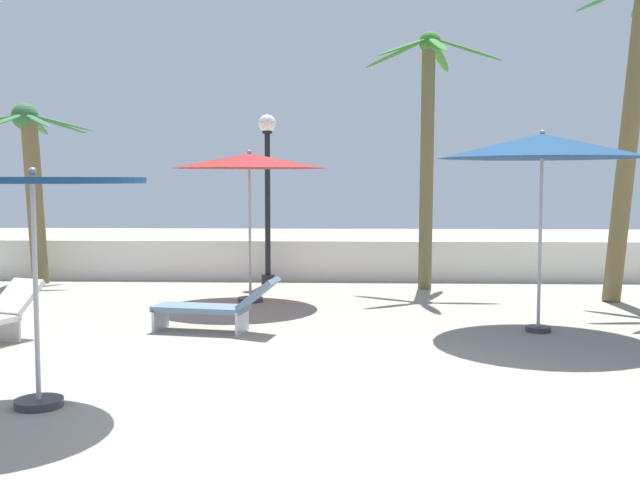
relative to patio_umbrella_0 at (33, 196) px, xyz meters
name	(u,v)px	position (x,y,z in m)	size (l,w,h in m)	color
ground_plane	(307,399)	(2.68, 0.37, -2.12)	(56.00, 56.00, 0.00)	#9E9384
boundary_wall	(331,261)	(2.68, 9.88, -1.67)	(25.20, 0.30, 0.90)	silver
patio_umbrella_0	(33,196)	(0.00, 0.00, 0.00)	(2.19, 2.19, 2.40)	#333338
patio_umbrella_1	(542,147)	(5.94, 4.08, 0.64)	(3.05, 3.05, 3.01)	#333338
patio_umbrella_2	(249,162)	(1.26, 6.75, 0.48)	(2.87, 2.87, 2.82)	#333338
palm_tree_0	(427,130)	(4.70, 8.60, 1.19)	(2.80, 2.86, 5.30)	brown
palm_tree_1	(638,93)	(8.39, 7.06, 1.74)	(3.11, 3.12, 6.17)	brown
palm_tree_2	(31,168)	(-3.84, 9.16, 0.42)	(2.90, 2.93, 3.94)	brown
lamp_post_1	(267,177)	(1.32, 9.27, 0.22)	(0.38, 0.38, 3.68)	black
lounge_chair_2	(216,306)	(1.12, 3.87, -1.72)	(1.95, 0.87, 0.84)	#B7B7BC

